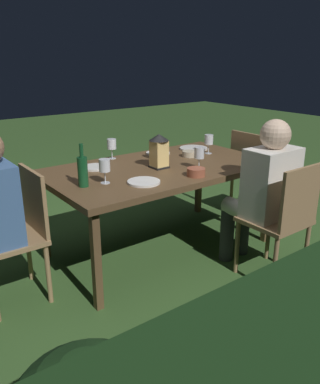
{
  "coord_description": "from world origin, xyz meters",
  "views": [
    {
      "loc": [
        1.83,
        2.43,
        1.56
      ],
      "look_at": [
        0.0,
        0.0,
        0.51
      ],
      "focal_mm": 37.24,
      "sensor_mm": 36.0,
      "label": 1
    }
  ],
  "objects_px": {
    "wine_glass_d": "(112,145)",
    "plate_d": "(193,148)",
    "dining_table": "(160,172)",
    "wine_glass_b": "(209,141)",
    "chair_side_right_a": "(283,217)",
    "bowl_olives": "(196,172)",
    "lantern_centerpiece": "(159,149)",
    "wine_glass_e": "(105,167)",
    "chair_head_far": "(19,230)",
    "bowl_bread": "(189,154)",
    "plate_a": "(158,153)",
    "wine_glass_c": "(157,146)",
    "wine_glass_a": "(199,154)",
    "plate_c": "(144,182)",
    "person_in_cream": "(263,189)",
    "plate_b": "(95,167)",
    "chair_head_near": "(254,171)",
    "green_bottle_on_table": "(83,171)"
  },
  "relations": [
    {
      "from": "wine_glass_d",
      "to": "plate_d",
      "type": "xyz_separation_m",
      "value": [
        -0.79,
        0.15,
        -0.11
      ]
    },
    {
      "from": "dining_table",
      "to": "wine_glass_b",
      "type": "distance_m",
      "value": 0.63
    },
    {
      "from": "chair_side_right_a",
      "to": "bowl_olives",
      "type": "relative_size",
      "value": 6.54
    },
    {
      "from": "lantern_centerpiece",
      "to": "wine_glass_e",
      "type": "xyz_separation_m",
      "value": [
        0.53,
        0.09,
        -0.03
      ]
    },
    {
      "from": "chair_head_far",
      "to": "bowl_bread",
      "type": "distance_m",
      "value": 1.56
    },
    {
      "from": "dining_table",
      "to": "bowl_bread",
      "type": "xyz_separation_m",
      "value": [
        -0.39,
        -0.1,
        0.08
      ]
    },
    {
      "from": "chair_head_far",
      "to": "wine_glass_e",
      "type": "height_order",
      "value": "wine_glass_e"
    },
    {
      "from": "chair_head_far",
      "to": "plate_a",
      "type": "xyz_separation_m",
      "value": [
        -1.37,
        -0.34,
        0.24
      ]
    },
    {
      "from": "chair_side_right_a",
      "to": "plate_a",
      "type": "relative_size",
      "value": 4.16
    },
    {
      "from": "chair_side_right_a",
      "to": "wine_glass_c",
      "type": "distance_m",
      "value": 1.17
    },
    {
      "from": "wine_glass_a",
      "to": "chair_head_far",
      "type": "bearing_deg",
      "value": -10.24
    },
    {
      "from": "dining_table",
      "to": "lantern_centerpiece",
      "type": "bearing_deg",
      "value": 43.82
    },
    {
      "from": "wine_glass_a",
      "to": "wine_glass_c",
      "type": "height_order",
      "value": "same"
    },
    {
      "from": "plate_c",
      "to": "bowl_bread",
      "type": "xyz_separation_m",
      "value": [
        -0.74,
        -0.38,
        0.02
      ]
    },
    {
      "from": "dining_table",
      "to": "plate_d",
      "type": "height_order",
      "value": "plate_d"
    },
    {
      "from": "wine_glass_d",
      "to": "plate_a",
      "type": "relative_size",
      "value": 0.81
    },
    {
      "from": "wine_glass_b",
      "to": "bowl_bread",
      "type": "height_order",
      "value": "wine_glass_b"
    },
    {
      "from": "chair_side_right_a",
      "to": "chair_head_far",
      "type": "relative_size",
      "value": 1.0
    },
    {
      "from": "dining_table",
      "to": "wine_glass_d",
      "type": "height_order",
      "value": "wine_glass_d"
    },
    {
      "from": "bowl_olives",
      "to": "plate_a",
      "type": "bearing_deg",
      "value": -104.56
    },
    {
      "from": "person_in_cream",
      "to": "wine_glass_e",
      "type": "relative_size",
      "value": 6.8
    },
    {
      "from": "wine_glass_e",
      "to": "plate_b",
      "type": "relative_size",
      "value": 0.81
    },
    {
      "from": "chair_head_near",
      "to": "plate_a",
      "type": "xyz_separation_m",
      "value": [
        0.91,
        -0.34,
        0.24
      ]
    },
    {
      "from": "person_in_cream",
      "to": "wine_glass_d",
      "type": "distance_m",
      "value": 1.29
    },
    {
      "from": "dining_table",
      "to": "wine_glass_b",
      "type": "bearing_deg",
      "value": -172.53
    },
    {
      "from": "dining_table",
      "to": "person_in_cream",
      "type": "bearing_deg",
      "value": 119.85
    },
    {
      "from": "wine_glass_d",
      "to": "person_in_cream",
      "type": "bearing_deg",
      "value": 117.13
    },
    {
      "from": "wine_glass_e",
      "to": "chair_head_far",
      "type": "bearing_deg",
      "value": -12.1
    },
    {
      "from": "plate_a",
      "to": "bowl_olives",
      "type": "distance_m",
      "value": 0.73
    },
    {
      "from": "wine_glass_e",
      "to": "lantern_centerpiece",
      "type": "bearing_deg",
      "value": -170.28
    },
    {
      "from": "person_in_cream",
      "to": "wine_glass_a",
      "type": "xyz_separation_m",
      "value": [
        0.21,
        -0.46,
        0.2
      ]
    },
    {
      "from": "wine_glass_b",
      "to": "plate_a",
      "type": "relative_size",
      "value": 0.81
    },
    {
      "from": "wine_glass_a",
      "to": "plate_d",
      "type": "distance_m",
      "value": 0.68
    },
    {
      "from": "plate_b",
      "to": "bowl_olives",
      "type": "xyz_separation_m",
      "value": [
        -0.49,
        0.63,
        0.02
      ]
    },
    {
      "from": "lantern_centerpiece",
      "to": "plate_b",
      "type": "relative_size",
      "value": 1.28
    },
    {
      "from": "plate_d",
      "to": "plate_c",
      "type": "bearing_deg",
      "value": 30.65
    },
    {
      "from": "bowl_olives",
      "to": "chair_head_far",
      "type": "bearing_deg",
      "value": -17.41
    },
    {
      "from": "lantern_centerpiece",
      "to": "wine_glass_c",
      "type": "relative_size",
      "value": 1.57
    },
    {
      "from": "green_bottle_on_table",
      "to": "wine_glass_d",
      "type": "height_order",
      "value": "green_bottle_on_table"
    },
    {
      "from": "chair_side_right_a",
      "to": "bowl_olives",
      "type": "height_order",
      "value": "chair_side_right_a"
    },
    {
      "from": "wine_glass_c",
      "to": "lantern_centerpiece",
      "type": "bearing_deg",
      "value": 56.32
    },
    {
      "from": "chair_head_near",
      "to": "wine_glass_e",
      "type": "distance_m",
      "value": 1.75
    },
    {
      "from": "dining_table",
      "to": "bowl_bread",
      "type": "distance_m",
      "value": 0.41
    },
    {
      "from": "wine_glass_d",
      "to": "plate_c",
      "type": "height_order",
      "value": "wine_glass_d"
    },
    {
      "from": "green_bottle_on_table",
      "to": "wine_glass_e",
      "type": "xyz_separation_m",
      "value": [
        -0.15,
        0.02,
        0.01
      ]
    },
    {
      "from": "bowl_bread",
      "to": "plate_d",
      "type": "bearing_deg",
      "value": -138.79
    },
    {
      "from": "wine_glass_d",
      "to": "plate_c",
      "type": "distance_m",
      "value": 0.74
    },
    {
      "from": "plate_b",
      "to": "wine_glass_a",
      "type": "bearing_deg",
      "value": 141.86
    },
    {
      "from": "plate_b",
      "to": "plate_a",
      "type": "bearing_deg",
      "value": -173.15
    },
    {
      "from": "lantern_centerpiece",
      "to": "plate_b",
      "type": "xyz_separation_m",
      "value": [
        0.41,
        -0.29,
        -0.14
      ]
    }
  ]
}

